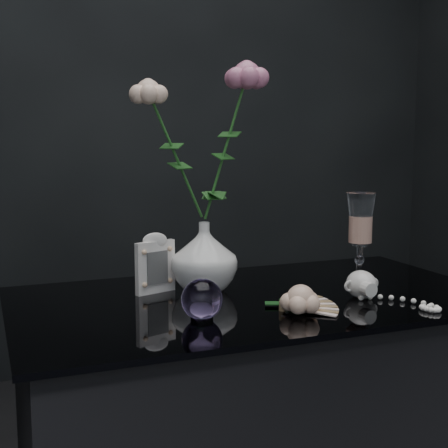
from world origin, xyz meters
name	(u,v)px	position (x,y,z in m)	size (l,w,h in m)	color
vase	(204,257)	(-0.09, 0.14, 0.84)	(0.15, 0.15, 0.16)	white
wine_glass	(360,240)	(0.26, 0.05, 0.87)	(0.07, 0.07, 0.22)	white
picture_frame	(155,263)	(-0.20, 0.16, 0.83)	(0.10, 0.08, 0.14)	white
paperweight	(202,299)	(-0.17, -0.07, 0.80)	(0.08, 0.08, 0.08)	#A583D5
paper_fan	(282,305)	(0.00, -0.08, 0.77)	(0.22, 0.17, 0.02)	#F6EDC5
loose_rose	(301,300)	(0.02, -0.11, 0.79)	(0.13, 0.17, 0.06)	#FDC2A3
pearl_jar	(362,283)	(0.20, -0.05, 0.79)	(0.21, 0.22, 0.06)	white
roses	(204,136)	(-0.09, 0.14, 1.11)	(0.30, 0.11, 0.41)	beige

